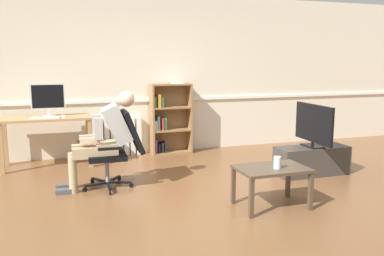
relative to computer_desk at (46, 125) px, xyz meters
The scene contains 14 objects.
ground_plane 2.83m from the computer_desk, 51.37° to the right, with size 18.00×18.00×0.00m, color brown.
back_wall 1.92m from the computer_desk, 16.22° to the left, with size 12.00×0.13×2.70m.
computer_desk is the anchor object (origin of this frame).
imac_monitor 0.40m from the computer_desk, 62.54° to the left, with size 0.49×0.14×0.49m.
keyboard 0.19m from the computer_desk, 95.95° to the right, with size 0.42×0.12×0.02m, color silver.
computer_mouse 0.30m from the computer_desk, 25.90° to the right, with size 0.06×0.10×0.03m, color white.
bookshelf 1.99m from the computer_desk, ahead, with size 0.70×0.29×1.23m.
radiator 1.20m from the computer_desk, 19.73° to the left, with size 0.84×0.08×0.64m.
office_chair 1.60m from the computer_desk, 56.55° to the right, with size 0.78×0.61×0.98m.
person_seated 1.50m from the computer_desk, 62.13° to the right, with size 1.00×0.40×1.22m.
tv_stand 3.92m from the computer_desk, 24.75° to the right, with size 1.04×0.38×0.40m.
tv_screen 3.90m from the computer_desk, 24.74° to the right, with size 0.21×0.87×0.60m.
coffee_table 3.51m from the computer_desk, 47.64° to the right, with size 0.76×0.51×0.45m.
drinking_glass 3.57m from the computer_desk, 48.05° to the right, with size 0.08×0.08×0.13m, color silver.
Camera 1 is at (-1.52, -4.18, 1.59)m, focal length 37.64 mm.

